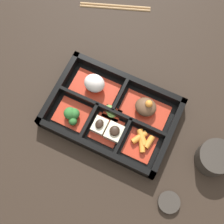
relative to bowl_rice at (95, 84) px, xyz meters
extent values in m
plane|color=black|center=(0.07, -0.05, -0.03)|extent=(3.00, 3.00, 0.00)
cube|color=black|center=(0.07, -0.05, -0.03)|extent=(0.31, 0.21, 0.01)
cube|color=black|center=(0.07, -0.14, -0.01)|extent=(0.31, 0.01, 0.04)
cube|color=black|center=(0.07, 0.05, -0.01)|extent=(0.31, 0.01, 0.04)
cube|color=black|center=(-0.08, -0.05, -0.01)|extent=(0.01, 0.21, 0.04)
cube|color=black|center=(0.22, -0.05, -0.01)|extent=(0.01, 0.21, 0.04)
cube|color=black|center=(0.07, -0.04, -0.01)|extent=(0.28, 0.01, 0.04)
cube|color=black|center=(0.03, -0.09, -0.01)|extent=(0.01, 0.09, 0.04)
cube|color=black|center=(0.12, -0.09, -0.01)|extent=(0.01, 0.09, 0.04)
cube|color=black|center=(0.07, 0.00, -0.01)|extent=(0.01, 0.09, 0.04)
cube|color=#B22D19|center=(0.00, 0.00, -0.02)|extent=(0.12, 0.07, 0.01)
ellipsoid|color=silver|center=(0.00, 0.00, 0.01)|extent=(0.05, 0.05, 0.05)
cube|color=#B22D19|center=(0.14, 0.00, -0.02)|extent=(0.12, 0.07, 0.01)
ellipsoid|color=brown|center=(0.14, 0.00, 0.00)|extent=(0.05, 0.05, 0.03)
sphere|color=orange|center=(0.14, 0.00, 0.02)|extent=(0.02, 0.02, 0.02)
cube|color=#B22D19|center=(-0.02, -0.09, -0.02)|extent=(0.08, 0.07, 0.01)
sphere|color=#2D6B2D|center=(-0.01, -0.11, -0.01)|extent=(0.02, 0.02, 0.02)
sphere|color=#2D6B2D|center=(-0.02, -0.09, -0.01)|extent=(0.02, 0.02, 0.02)
sphere|color=#2D6B2D|center=(-0.02, -0.09, 0.00)|extent=(0.03, 0.03, 0.03)
sphere|color=#2D6B2D|center=(-0.01, -0.09, 0.00)|extent=(0.03, 0.03, 0.03)
cube|color=#B22D19|center=(0.08, -0.09, -0.02)|extent=(0.07, 0.07, 0.01)
cube|color=beige|center=(0.06, -0.09, -0.01)|extent=(0.03, 0.04, 0.02)
ellipsoid|color=black|center=(0.06, -0.09, 0.01)|extent=(0.02, 0.02, 0.01)
cube|color=beige|center=(0.10, -0.09, -0.01)|extent=(0.04, 0.04, 0.02)
ellipsoid|color=black|center=(0.10, -0.09, 0.01)|extent=(0.02, 0.03, 0.01)
cube|color=#B22D19|center=(0.17, -0.09, -0.02)|extent=(0.07, 0.07, 0.01)
cylinder|color=orange|center=(0.16, -0.07, -0.01)|extent=(0.03, 0.04, 0.01)
cylinder|color=orange|center=(0.17, -0.09, -0.01)|extent=(0.03, 0.03, 0.01)
cylinder|color=orange|center=(0.16, -0.07, -0.01)|extent=(0.04, 0.04, 0.02)
cylinder|color=orange|center=(0.18, -0.08, -0.01)|extent=(0.02, 0.03, 0.02)
cube|color=#B22D19|center=(0.07, -0.04, -0.02)|extent=(0.04, 0.03, 0.01)
cylinder|color=#75A84C|center=(0.06, -0.04, -0.01)|extent=(0.02, 0.02, 0.01)
cylinder|color=#75A84C|center=(0.07, -0.04, -0.01)|extent=(0.02, 0.02, 0.01)
cylinder|color=#2D2823|center=(0.33, -0.04, 0.00)|extent=(0.08, 0.08, 0.05)
cylinder|color=#597A38|center=(0.33, -0.04, 0.02)|extent=(0.07, 0.07, 0.01)
cylinder|color=#A87F51|center=(-0.06, 0.26, -0.03)|extent=(0.19, 0.08, 0.01)
cylinder|color=#A87F51|center=(-0.06, 0.25, -0.03)|extent=(0.19, 0.08, 0.01)
cylinder|color=#2D2823|center=(0.28, -0.18, -0.03)|extent=(0.05, 0.05, 0.01)
cylinder|color=black|center=(0.28, -0.18, -0.02)|extent=(0.04, 0.04, 0.00)
camera|label=1|loc=(0.18, -0.27, 0.72)|focal=50.00mm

